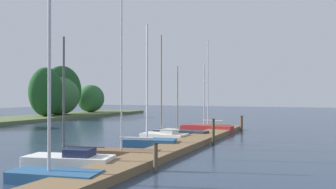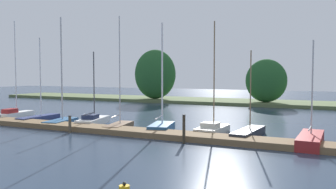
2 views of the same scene
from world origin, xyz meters
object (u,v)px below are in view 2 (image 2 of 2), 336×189
sailboat_0 (15,114)px  sailboat_5 (162,125)px  sailboat_2 (62,119)px  sailboat_3 (93,120)px  sailboat_8 (311,139)px  mooring_piling_1 (70,124)px  sailboat_6 (213,128)px  sailboat_4 (120,124)px  sailboat_1 (40,117)px  sailboat_7 (249,132)px  mooring_piling_2 (184,129)px

sailboat_0 → sailboat_5: 14.42m
sailboat_0 → sailboat_2: sailboat_0 is taller
sailboat_3 → sailboat_8: size_ratio=0.98×
sailboat_8 → sailboat_2: bearing=92.1°
sailboat_3 → mooring_piling_1: sailboat_3 is taller
sailboat_0 → sailboat_6: (17.77, 0.09, -0.07)m
sailboat_8 → sailboat_4: bearing=91.0°
sailboat_8 → mooring_piling_1: sailboat_8 is taller
sailboat_2 → sailboat_1: bearing=62.6°
sailboat_4 → mooring_piling_1: size_ratio=6.94×
sailboat_5 → sailboat_7: bearing=-99.3°
sailboat_0 → sailboat_1: size_ratio=1.23×
sailboat_0 → sailboat_2: size_ratio=1.04×
sailboat_4 → sailboat_0: bearing=74.3°
sailboat_7 → mooring_piling_2: size_ratio=3.28×
sailboat_7 → sailboat_4: bearing=100.1°
sailboat_6 → sailboat_8: bearing=-98.4°
sailboat_1 → sailboat_3: (5.22, 0.22, 0.02)m
sailboat_8 → mooring_piling_1: size_ratio=5.00×
sailboat_6 → sailboat_3: bearing=92.5°
sailboat_3 → sailboat_7: bearing=-105.0°
sailboat_5 → sailboat_7: 5.75m
mooring_piling_1 → sailboat_2: bearing=139.8°
sailboat_3 → sailboat_6: bearing=-104.1°
sailboat_2 → sailboat_3: bearing=-73.1°
sailboat_7 → sailboat_8: bearing=-99.6°
mooring_piling_1 → mooring_piling_2: bearing=-0.1°
sailboat_0 → sailboat_2: 6.27m
sailboat_0 → mooring_piling_2: 17.66m
sailboat_6 → sailboat_4: bearing=100.4°
sailboat_3 → sailboat_0: bearing=76.5°
sailboat_1 → sailboat_3: sailboat_1 is taller
sailboat_3 → mooring_piling_1: 3.81m
mooring_piling_2 → mooring_piling_1: bearing=179.9°
sailboat_2 → sailboat_8: sailboat_2 is taller
sailboat_5 → mooring_piling_1: sailboat_5 is taller
sailboat_5 → sailboat_8: sailboat_5 is taller
mooring_piling_1 → mooring_piling_2: (8.07, -0.01, 0.24)m
sailboat_3 → sailboat_7: 11.87m
sailboat_6 → mooring_piling_2: size_ratio=4.49×
sailboat_7 → sailboat_6: bearing=90.9°
sailboat_8 → sailboat_6: bearing=81.2°
sailboat_0 → sailboat_1: bearing=-99.1°
sailboat_0 → sailboat_5: sailboat_0 is taller
sailboat_2 → sailboat_6: size_ratio=1.12×
sailboat_7 → mooring_piling_2: bearing=146.3°
sailboat_3 → sailboat_1: bearing=78.3°
sailboat_8 → sailboat_5: bearing=89.0°
sailboat_5 → sailboat_8: bearing=-106.8°
sailboat_4 → mooring_piling_1: sailboat_4 is taller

